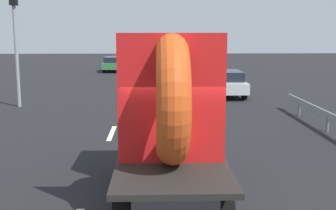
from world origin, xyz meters
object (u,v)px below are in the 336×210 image
flatbed_truck (169,117)px  oncoming_car (114,64)px  traffic_light (15,28)px  distant_sedan (225,82)px

flatbed_truck → oncoming_car: flatbed_truck is taller
traffic_light → flatbed_truck: bearing=-59.2°
distant_sedan → flatbed_truck: bearing=-104.1°
distant_sedan → oncoming_car: 16.49m
flatbed_truck → distant_sedan: (3.54, 14.11, -0.92)m
distant_sedan → oncoming_car: bearing=116.5°
distant_sedan → traffic_light: traffic_light is taller
oncoming_car → flatbed_truck: bearing=-82.5°
traffic_light → oncoming_car: size_ratio=1.42×
flatbed_truck → distant_sedan: 14.58m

